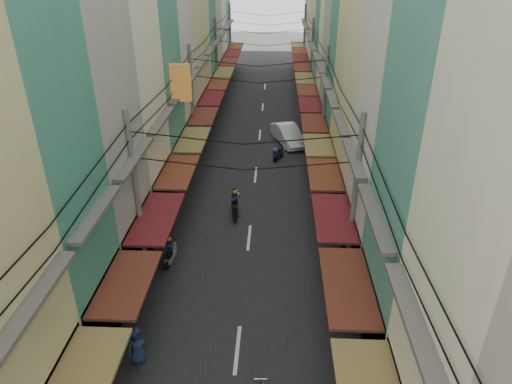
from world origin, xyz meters
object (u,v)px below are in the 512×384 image
(market_umbrella, at_px, (398,311))
(traffic_sign, at_px, (401,368))
(white_car, at_px, (288,143))
(bicycle, at_px, (409,301))

(market_umbrella, relative_size, traffic_sign, 0.86)
(market_umbrella, height_order, traffic_sign, traffic_sign)
(market_umbrella, distance_m, traffic_sign, 2.58)
(white_car, distance_m, traffic_sign, 25.00)
(white_car, height_order, traffic_sign, traffic_sign)
(white_car, xyz_separation_m, traffic_sign, (3.10, -24.71, 2.16))
(market_umbrella, bearing_deg, white_car, 99.16)
(white_car, bearing_deg, bicycle, -93.98)
(bicycle, xyz_separation_m, traffic_sign, (-2.02, -5.70, 2.16))
(market_umbrella, xyz_separation_m, traffic_sign, (-0.48, -2.53, -0.08))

